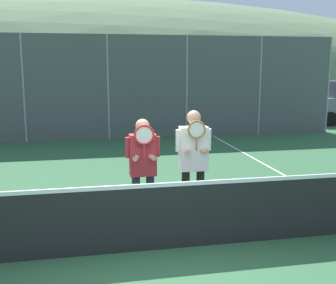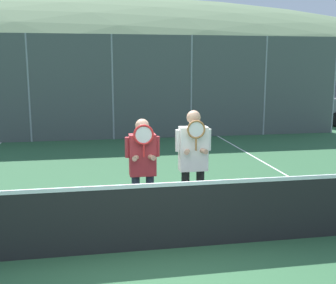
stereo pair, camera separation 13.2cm
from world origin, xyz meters
The scene contains 10 objects.
ground_plane centered at (0.00, 0.00, 0.00)m, with size 120.00×120.00×0.00m, color #2D5B38.
hill_distant centered at (0.00, 62.10, 0.00)m, with size 121.88×67.71×23.70m.
clubhouse_building centered at (1.95, 17.49, 1.82)m, with size 13.86×5.50×3.60m.
fence_back centered at (0.00, 9.02, 1.78)m, with size 16.53×0.06×3.55m.
tennis_net centered at (0.00, 0.00, 0.50)m, with size 10.04×0.09×1.06m.
court_line_right_sideline centered at (3.73, 3.00, 0.00)m, with size 0.05×16.00×0.01m, color white.
player_leftmost centered at (0.06, 0.95, 1.03)m, with size 0.55×0.34×1.73m.
player_center_left centered at (0.87, 0.90, 1.10)m, with size 0.58×0.34×1.85m.
car_left_of_center centered at (0.86, 11.09, 0.93)m, with size 4.02×1.92×1.85m.
car_center centered at (5.71, 11.31, 0.87)m, with size 4.35×1.97×1.69m.
Camera 1 is at (-0.81, -5.45, 2.56)m, focal length 45.00 mm.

